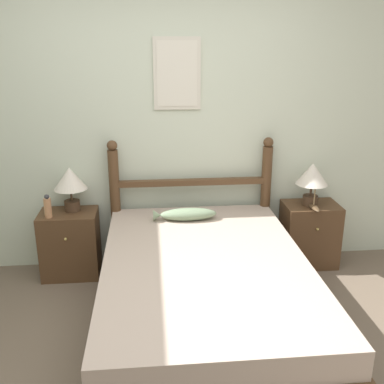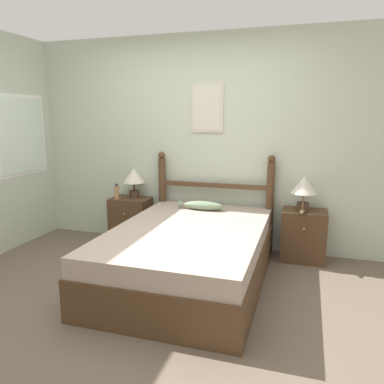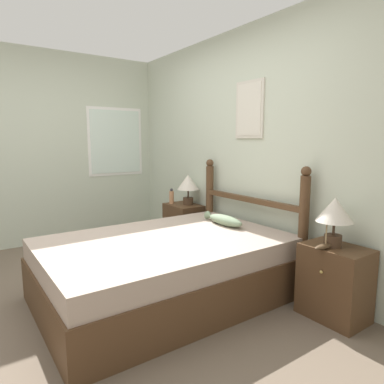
{
  "view_description": "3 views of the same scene",
  "coord_description": "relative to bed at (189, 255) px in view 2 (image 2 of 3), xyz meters",
  "views": [
    {
      "loc": [
        -0.11,
        -2.11,
        1.95
      ],
      "look_at": [
        0.18,
        0.99,
        0.9
      ],
      "focal_mm": 42.0,
      "sensor_mm": 36.0,
      "label": 1
    },
    {
      "loc": [
        1.29,
        -2.68,
        1.6
      ],
      "look_at": [
        0.16,
        0.97,
        0.82
      ],
      "focal_mm": 35.0,
      "sensor_mm": 36.0,
      "label": 2
    },
    {
      "loc": [
        2.73,
        -0.86,
        1.38
      ],
      "look_at": [
        0.17,
        0.93,
        0.91
      ],
      "focal_mm": 32.0,
      "sensor_mm": 36.0,
      "label": 3
    }
  ],
  "objects": [
    {
      "name": "table_lamp_right",
      "position": [
        1.04,
        0.88,
        0.57
      ],
      "size": [
        0.28,
        0.28,
        0.38
      ],
      "color": "#422D1E",
      "rests_on": "nightstand_right"
    },
    {
      "name": "headboard",
      "position": [
        -0.0,
        1.0,
        0.35
      ],
      "size": [
        1.42,
        0.09,
        1.16
      ],
      "color": "#4C331E",
      "rests_on": "ground_plane"
    },
    {
      "name": "nightstand_left",
      "position": [
        -1.06,
        0.89,
        0.02
      ],
      "size": [
        0.48,
        0.36,
        0.58
      ],
      "color": "#4C331E",
      "rests_on": "ground_plane"
    },
    {
      "name": "fish_pillow",
      "position": [
        -0.07,
        0.72,
        0.32
      ],
      "size": [
        0.52,
        0.15,
        0.1
      ],
      "color": "gray",
      "rests_on": "bed"
    },
    {
      "name": "model_boat",
      "position": [
        1.04,
        0.78,
        0.33
      ],
      "size": [
        0.06,
        0.25,
        0.2
      ],
      "color": "#4C3823",
      "rests_on": "nightstand_right"
    },
    {
      "name": "table_lamp_left",
      "position": [
        -1.03,
        0.94,
        0.57
      ],
      "size": [
        0.28,
        0.28,
        0.38
      ],
      "color": "#422D1E",
      "rests_on": "nightstand_left"
    },
    {
      "name": "ground_plane",
      "position": [
        -0.24,
        -0.61,
        -0.27
      ],
      "size": [
        16.0,
        16.0,
        0.0
      ],
      "primitive_type": "plane",
      "color": "brown"
    },
    {
      "name": "bottle",
      "position": [
        -1.2,
        0.8,
        0.4
      ],
      "size": [
        0.06,
        0.06,
        0.2
      ],
      "color": "tan",
      "rests_on": "nightstand_left"
    },
    {
      "name": "bed",
      "position": [
        0.0,
        0.0,
        0.0
      ],
      "size": [
        1.42,
        2.1,
        0.54
      ],
      "color": "#4C331E",
      "rests_on": "ground_plane"
    },
    {
      "name": "wall_back",
      "position": [
        -0.24,
        1.12,
        1.01
      ],
      "size": [
        6.4,
        0.08,
        2.55
      ],
      "color": "beige",
      "rests_on": "ground_plane"
    },
    {
      "name": "nightstand_right",
      "position": [
        1.06,
        0.89,
        0.02
      ],
      "size": [
        0.48,
        0.36,
        0.58
      ],
      "color": "#4C331E",
      "rests_on": "ground_plane"
    }
  ]
}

